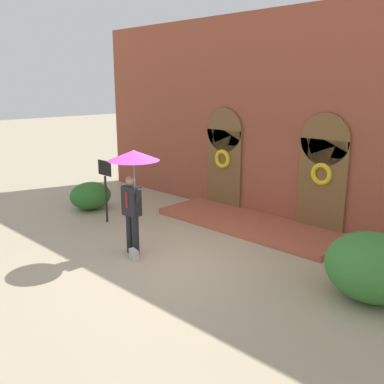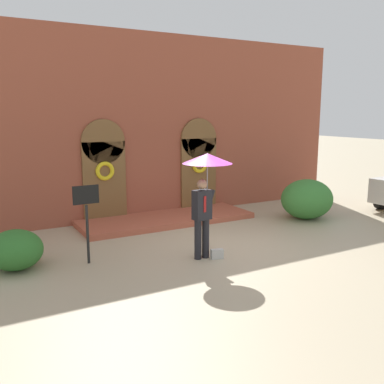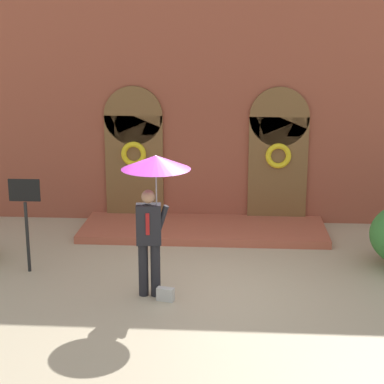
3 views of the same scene
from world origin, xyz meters
name	(u,v)px [view 3 (image 3 of 3)]	position (x,y,z in m)	size (l,w,h in m)	color
ground_plane	(195,290)	(0.00, 0.00, 0.00)	(80.00, 80.00, 0.00)	tan
building_facade	(206,102)	(0.00, 4.15, 2.68)	(14.00, 2.30, 5.60)	brown
person_with_umbrella	(154,183)	(-0.63, -0.27, 1.91)	(1.10, 1.10, 2.36)	black
handbag	(165,294)	(-0.44, -0.47, 0.11)	(0.28, 0.12, 0.22)	#B7B7B2
sign_post	(26,210)	(-3.04, 0.64, 1.16)	(0.56, 0.06, 1.72)	black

